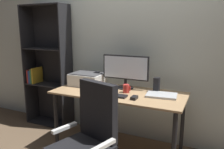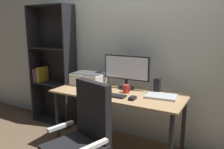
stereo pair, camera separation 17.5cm
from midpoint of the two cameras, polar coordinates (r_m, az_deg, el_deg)
The scene contains 12 objects.
back_wall at distance 2.95m, azimuth 8.02°, elevation 8.47°, with size 6.40×0.10×2.60m, color beige.
desk at distance 2.61m, azimuth 3.55°, elevation -6.42°, with size 1.51×0.67×0.74m.
monitor at distance 2.70m, azimuth 5.54°, elevation 1.26°, with size 0.58×0.20×0.40m.
keyboard at distance 2.43m, azimuth 2.24°, elevation -5.32°, with size 0.29×0.11×0.02m, color black.
mouse at distance 2.33m, azimuth 7.37°, elevation -6.02°, with size 0.06×0.10×0.03m, color black.
coffee_mug at distance 2.55m, azimuth 5.56°, elevation -3.66°, with size 0.09×0.07×0.09m.
laptop at distance 2.47m, azimuth 14.37°, elevation -5.37°, with size 0.32×0.23×0.02m, color #B7BABC.
speaker_left at distance 2.89m, azimuth -1.64°, elevation -0.99°, with size 0.06×0.07×0.17m, color black.
speaker_right at distance 2.59m, azimuth 13.28°, elevation -2.79°, with size 0.06×0.07×0.17m, color black.
printer at distance 2.91m, azimuth -3.98°, elevation -1.04°, with size 0.40×0.34×0.16m.
office_chair at distance 2.04m, azimuth -5.16°, elevation -17.66°, with size 0.57×0.57×1.01m.
bookshelf at distance 3.55m, azimuth -13.35°, elevation 1.96°, with size 0.72×0.28×1.79m.
Camera 2 is at (1.14, -2.20, 1.46)m, focal length 35.99 mm.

